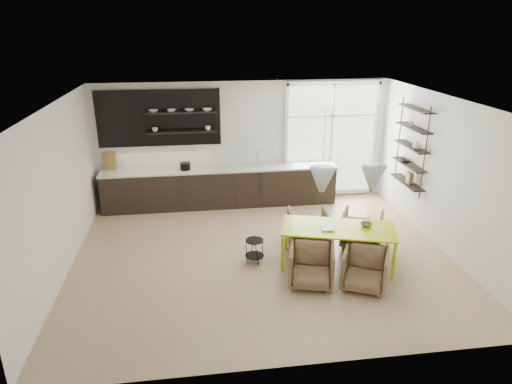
# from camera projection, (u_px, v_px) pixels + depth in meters

# --- Properties ---
(room) EXTENTS (7.02, 6.01, 2.91)m
(room) POSITION_uv_depth(u_px,v_px,m) (283.00, 164.00, 9.25)
(room) COLOR tan
(room) RESTS_ON ground
(kitchen_run) EXTENTS (5.54, 0.69, 2.75)m
(kitchen_run) POSITION_uv_depth(u_px,v_px,m) (217.00, 181.00, 10.86)
(kitchen_run) COLOR black
(kitchen_run) RESTS_ON ground
(right_shelving) EXTENTS (0.26, 1.22, 1.90)m
(right_shelving) POSITION_uv_depth(u_px,v_px,m) (411.00, 149.00, 9.61)
(right_shelving) COLOR black
(right_shelving) RESTS_ON ground
(dining_table) EXTENTS (2.16, 1.42, 0.73)m
(dining_table) POSITION_uv_depth(u_px,v_px,m) (338.00, 230.00, 8.14)
(dining_table) COLOR #ABCC02
(dining_table) RESTS_ON ground
(armchair_back_left) EXTENTS (0.82, 0.84, 0.71)m
(armchair_back_left) POSITION_uv_depth(u_px,v_px,m) (308.00, 228.00, 9.00)
(armchair_back_left) COLOR brown
(armchair_back_left) RESTS_ON ground
(armchair_back_right) EXTENTS (1.02, 1.03, 0.70)m
(armchair_back_right) POSITION_uv_depth(u_px,v_px,m) (362.00, 229.00, 8.95)
(armchair_back_right) COLOR brown
(armchair_back_right) RESTS_ON ground
(armchair_front_left) EXTENTS (0.90, 0.91, 0.68)m
(armchair_front_left) POSITION_uv_depth(u_px,v_px,m) (311.00, 266.00, 7.62)
(armchair_front_left) COLOR brown
(armchair_front_left) RESTS_ON ground
(armchair_front_right) EXTENTS (0.96, 0.97, 0.67)m
(armchair_front_right) POSITION_uv_depth(u_px,v_px,m) (365.00, 269.00, 7.53)
(armchair_front_right) COLOR brown
(armchair_front_right) RESTS_ON ground
(wire_stool) EXTENTS (0.35, 0.35, 0.44)m
(wire_stool) POSITION_uv_depth(u_px,v_px,m) (255.00, 248.00, 8.35)
(wire_stool) COLOR black
(wire_stool) RESTS_ON ground
(table_book) EXTENTS (0.29, 0.35, 0.03)m
(table_book) POSITION_uv_depth(u_px,v_px,m) (321.00, 227.00, 8.10)
(table_book) COLOR white
(table_book) RESTS_ON dining_table
(table_bowl) EXTENTS (0.25, 0.25, 0.06)m
(table_bowl) POSITION_uv_depth(u_px,v_px,m) (366.00, 225.00, 8.16)
(table_bowl) COLOR #47704D
(table_bowl) RESTS_ON dining_table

